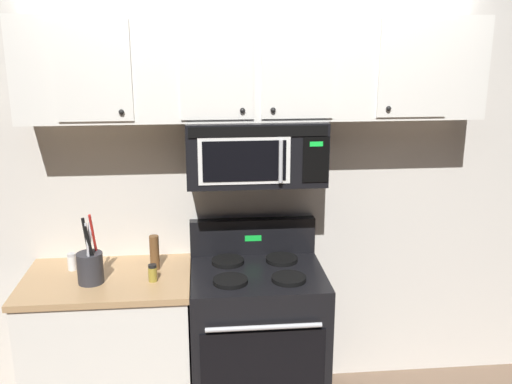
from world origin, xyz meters
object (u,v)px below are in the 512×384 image
Objects in this scene: utensil_crock_charcoal at (90,266)px; spice_jar at (153,273)px; pepper_mill at (155,253)px; over_range_microwave at (255,151)px; stove_range at (257,339)px; salt_shaker at (72,262)px.

spice_jar is (0.33, -0.01, -0.05)m from utensil_crock_charcoal.
pepper_mill reaches higher than spice_jar.
spice_jar is at bearing -1.97° from utensil_crock_charcoal.
stove_range is at bearing -89.86° from over_range_microwave.
over_range_microwave reaches higher than salt_shaker.
stove_range is 1.11m from over_range_microwave.
pepper_mill is at bearing 25.37° from utensil_crock_charcoal.
pepper_mill is (-0.58, 0.09, 0.53)m from stove_range.
stove_range is 11.28× the size of salt_shaker.
over_range_microwave is at bearing -0.37° from salt_shaker.
spice_jar is at bearing -172.37° from stove_range.
over_range_microwave is 3.79× the size of pepper_mill.
utensil_crock_charcoal reaches higher than stove_range.
salt_shaker is at bearing 176.09° from pepper_mill.
utensil_crock_charcoal is at bearing 178.03° from spice_jar.
utensil_crock_charcoal is at bearing -154.63° from pepper_mill.
over_range_microwave reaches higher than utensil_crock_charcoal.
over_range_microwave reaches higher than stove_range.
stove_range is 2.86× the size of utensil_crock_charcoal.
stove_range is 0.76m from spice_jar.
over_range_microwave reaches higher than pepper_mill.
spice_jar is (-0.58, -0.19, -0.63)m from over_range_microwave.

